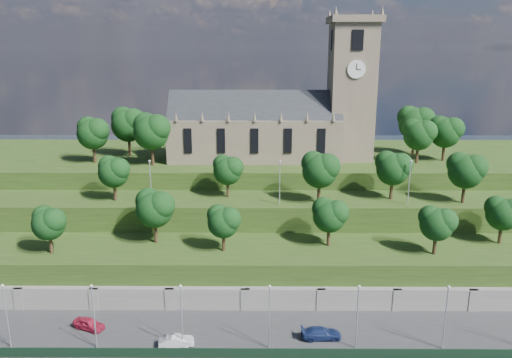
{
  "coord_description": "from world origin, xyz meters",
  "views": [
    {
      "loc": [
        -3.22,
        -48.34,
        35.64
      ],
      "look_at": [
        -3.69,
        30.0,
        15.02
      ],
      "focal_mm": 35.0,
      "sensor_mm": 36.0,
      "label": 1
    }
  ],
  "objects_px": {
    "car_left": "(89,324)",
    "car_middle": "(176,341)",
    "car_right": "(321,333)"
  },
  "relations": [
    {
      "from": "car_middle",
      "to": "car_right",
      "type": "bearing_deg",
      "value": -93.89
    },
    {
      "from": "car_left",
      "to": "car_middle",
      "type": "relative_size",
      "value": 1.01
    },
    {
      "from": "car_right",
      "to": "car_middle",
      "type": "bearing_deg",
      "value": 91.93
    },
    {
      "from": "car_middle",
      "to": "car_left",
      "type": "bearing_deg",
      "value": 62.72
    },
    {
      "from": "car_middle",
      "to": "car_right",
      "type": "xyz_separation_m",
      "value": [
        17.05,
        1.71,
        0.02
      ]
    },
    {
      "from": "car_left",
      "to": "car_right",
      "type": "distance_m",
      "value": 28.48
    },
    {
      "from": "car_left",
      "to": "car_right",
      "type": "height_order",
      "value": "car_left"
    },
    {
      "from": "car_left",
      "to": "car_middle",
      "type": "bearing_deg",
      "value": -83.75
    },
    {
      "from": "car_middle",
      "to": "car_right",
      "type": "height_order",
      "value": "car_right"
    },
    {
      "from": "car_middle",
      "to": "car_right",
      "type": "distance_m",
      "value": 17.14
    }
  ]
}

